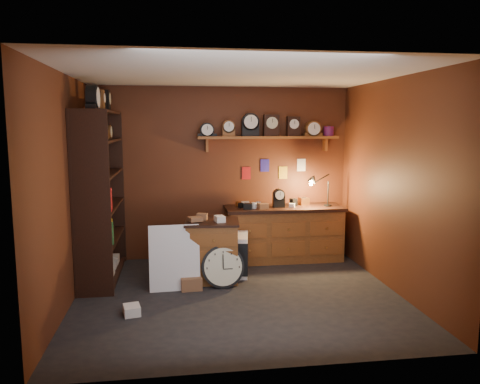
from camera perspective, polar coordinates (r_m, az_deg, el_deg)
name	(u,v)px	position (r m, az deg, el deg)	size (l,w,h in m)	color
floor	(238,295)	(5.97, -0.23, -12.50)	(4.00, 4.00, 0.00)	black
room_shell	(240,157)	(5.72, 0.05, 4.27)	(4.02, 3.62, 2.71)	#552814
shelving_unit	(98,188)	(6.65, -16.92, 0.42)	(0.47, 1.60, 2.58)	black
workbench	(284,230)	(7.40, 5.38, -4.66)	(1.84, 0.66, 1.36)	brown
low_cabinet	(212,248)	(6.42, -3.42, -6.86)	(0.77, 0.67, 0.91)	brown
big_round_clock	(223,267)	(6.18, -2.10, -9.09)	(0.56, 0.18, 0.56)	black
white_panel	(175,289)	(6.25, -7.91, -11.63)	(0.65, 0.03, 0.86)	silver
mini_fridge	(228,254)	(6.70, -1.44, -7.62)	(0.64, 0.65, 0.57)	silver
floor_box_a	(191,283)	(6.20, -5.98, -10.96)	(0.27, 0.23, 0.16)	brown
floor_box_b	(132,310)	(5.54, -13.05, -13.85)	(0.18, 0.21, 0.11)	white
floor_box_c	(165,278)	(6.42, -9.10, -10.28)	(0.24, 0.20, 0.18)	brown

